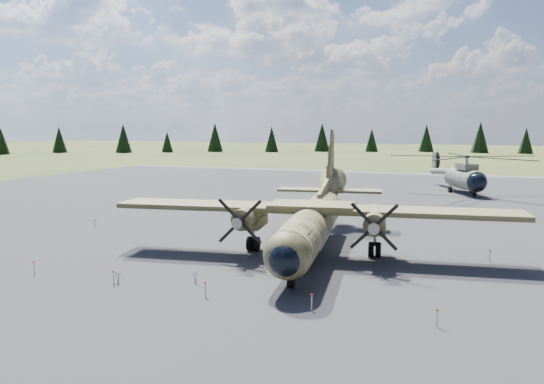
% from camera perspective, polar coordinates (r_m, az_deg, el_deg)
% --- Properties ---
extents(ground, '(500.00, 500.00, 0.00)m').
position_cam_1_polar(ground, '(42.05, -0.82, -5.52)').
color(ground, brown).
rests_on(ground, ground).
extents(apron, '(120.00, 120.00, 0.04)m').
position_cam_1_polar(apron, '(51.28, 3.37, -3.25)').
color(apron, slate).
rests_on(apron, ground).
extents(transport_plane, '(28.63, 25.80, 9.42)m').
position_cam_1_polar(transport_plane, '(38.69, 4.52, -2.56)').
color(transport_plane, '#3A3B20').
rests_on(transport_plane, ground).
extents(helicopter_near, '(27.22, 27.22, 5.26)m').
position_cam_1_polar(helicopter_near, '(77.02, 20.04, 2.58)').
color(helicopter_near, gray).
rests_on(helicopter_near, ground).
extents(info_placard_left, '(0.43, 0.24, 0.64)m').
position_cam_1_polar(info_placard_left, '(32.70, -16.27, -8.71)').
color(info_placard_left, gray).
rests_on(info_placard_left, ground).
extents(info_placard_right, '(0.45, 0.30, 0.65)m').
position_cam_1_polar(info_placard_right, '(31.86, -8.28, -8.90)').
color(info_placard_right, gray).
rests_on(info_placard_right, ground).
extents(barrier_fence, '(33.12, 29.62, 0.85)m').
position_cam_1_polar(barrier_fence, '(42.05, -1.45, -4.81)').
color(barrier_fence, silver).
rests_on(barrier_fence, ground).
extents(treeline, '(332.68, 334.49, 11.00)m').
position_cam_1_polar(treeline, '(51.89, 5.00, 2.16)').
color(treeline, black).
rests_on(treeline, ground).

